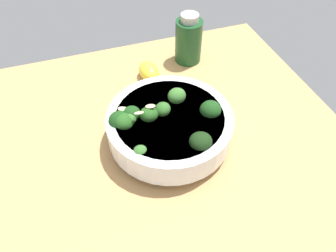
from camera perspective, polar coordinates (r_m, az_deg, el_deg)
ground_plane at (r=62.33cm, az=0.57°, el=-4.62°), size 70.29×70.29×4.96cm
bowl_of_broccoli at (r=57.67cm, az=-0.16°, el=0.15°), size 22.97×22.97×9.25cm
lemon_wedge at (r=73.26cm, az=-3.48°, el=9.83°), size 4.66×6.88×4.00cm
bottle_tall at (r=77.38cm, az=3.74°, el=15.31°), size 6.37×6.37×12.01cm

